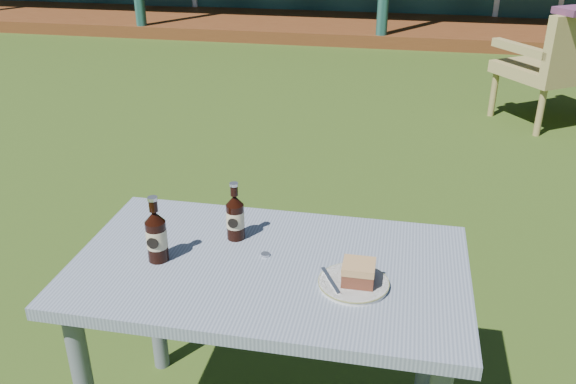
% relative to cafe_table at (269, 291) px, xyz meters
% --- Properties ---
extents(ground, '(80.00, 80.00, 0.00)m').
position_rel_cafe_table_xyz_m(ground, '(0.00, 1.60, -0.62)').
color(ground, '#334916').
extents(cafe_table, '(1.20, 0.70, 0.72)m').
position_rel_cafe_table_xyz_m(cafe_table, '(0.00, 0.00, 0.00)').
color(cafe_table, slate).
rests_on(cafe_table, ground).
extents(plate, '(0.20, 0.20, 0.01)m').
position_rel_cafe_table_xyz_m(plate, '(0.26, -0.07, 0.11)').
color(plate, silver).
rests_on(plate, cafe_table).
extents(cake_slice, '(0.09, 0.09, 0.06)m').
position_rel_cafe_table_xyz_m(cake_slice, '(0.28, -0.07, 0.15)').
color(cake_slice, '#582B1C').
rests_on(cake_slice, plate).
extents(fork, '(0.08, 0.13, 0.00)m').
position_rel_cafe_table_xyz_m(fork, '(0.20, -0.08, 0.12)').
color(fork, silver).
rests_on(fork, plate).
extents(cola_bottle_near, '(0.06, 0.06, 0.20)m').
position_rel_cafe_table_xyz_m(cola_bottle_near, '(-0.14, 0.13, 0.18)').
color(cola_bottle_near, black).
rests_on(cola_bottle_near, cafe_table).
extents(cola_bottle_far, '(0.06, 0.07, 0.21)m').
position_rel_cafe_table_xyz_m(cola_bottle_far, '(-0.34, -0.04, 0.19)').
color(cola_bottle_far, black).
rests_on(cola_bottle_far, cafe_table).
extents(bottle_cap, '(0.03, 0.03, 0.01)m').
position_rel_cafe_table_xyz_m(bottle_cap, '(-0.02, 0.04, 0.11)').
color(bottle_cap, silver).
rests_on(bottle_cap, cafe_table).
extents(armchair_left, '(0.95, 0.94, 0.94)m').
position_rel_cafe_table_xyz_m(armchair_left, '(1.57, 3.71, -0.09)').
color(armchair_left, '#9C8A4E').
rests_on(armchair_left, ground).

